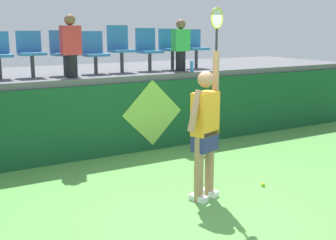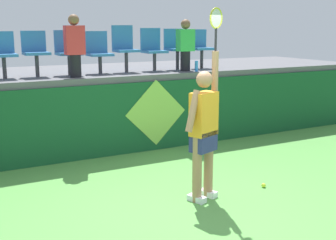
{
  "view_description": "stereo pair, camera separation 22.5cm",
  "coord_description": "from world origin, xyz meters",
  "px_view_note": "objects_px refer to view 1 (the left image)",
  "views": [
    {
      "loc": [
        -3.03,
        -4.51,
        2.36
      ],
      "look_at": [
        0.16,
        1.03,
        1.0
      ],
      "focal_mm": 47.47,
      "sensor_mm": 36.0,
      "label": 1
    },
    {
      "loc": [
        -2.83,
        -4.62,
        2.36
      ],
      "look_at": [
        0.16,
        1.03,
        1.0
      ],
      "focal_mm": 47.47,
      "sensor_mm": 36.0,
      "label": 2
    }
  ],
  "objects_px": {
    "stadium_chair_2": "(31,50)",
    "spectator_1": "(71,45)",
    "tennis_player": "(205,128)",
    "tennis_ball": "(263,184)",
    "stadium_chair_5": "(120,46)",
    "spectator_0": "(181,44)",
    "stadium_chair_3": "(63,50)",
    "stadium_chair_4": "(94,51)",
    "water_bottle": "(192,66)",
    "stadium_chair_6": "(148,47)",
    "stadium_chair_7": "(171,46)",
    "stadium_chair_8": "(195,46)"
  },
  "relations": [
    {
      "from": "tennis_player",
      "to": "stadium_chair_6",
      "type": "xyz_separation_m",
      "value": [
        0.88,
        3.37,
        0.92
      ]
    },
    {
      "from": "stadium_chair_2",
      "to": "spectator_1",
      "type": "bearing_deg",
      "value": -37.53
    },
    {
      "from": "spectator_0",
      "to": "stadium_chair_3",
      "type": "bearing_deg",
      "value": 170.08
    },
    {
      "from": "stadium_chair_5",
      "to": "spectator_1",
      "type": "distance_m",
      "value": 1.24
    },
    {
      "from": "stadium_chair_2",
      "to": "stadium_chair_6",
      "type": "relative_size",
      "value": 0.95
    },
    {
      "from": "stadium_chair_2",
      "to": "stadium_chair_3",
      "type": "height_order",
      "value": "stadium_chair_3"
    },
    {
      "from": "stadium_chair_7",
      "to": "stadium_chair_2",
      "type": "bearing_deg",
      "value": -179.94
    },
    {
      "from": "water_bottle",
      "to": "stadium_chair_3",
      "type": "distance_m",
      "value": 2.56
    },
    {
      "from": "stadium_chair_3",
      "to": "stadium_chair_7",
      "type": "bearing_deg",
      "value": -0.02
    },
    {
      "from": "stadium_chair_3",
      "to": "stadium_chair_6",
      "type": "relative_size",
      "value": 0.96
    },
    {
      "from": "stadium_chair_4",
      "to": "stadium_chair_8",
      "type": "height_order",
      "value": "stadium_chair_8"
    },
    {
      "from": "stadium_chair_6",
      "to": "tennis_player",
      "type": "bearing_deg",
      "value": -104.64
    },
    {
      "from": "tennis_player",
      "to": "stadium_chair_5",
      "type": "height_order",
      "value": "tennis_player"
    },
    {
      "from": "stadium_chair_5",
      "to": "spectator_0",
      "type": "relative_size",
      "value": 0.89
    },
    {
      "from": "stadium_chair_8",
      "to": "stadium_chair_5",
      "type": "bearing_deg",
      "value": 179.7
    },
    {
      "from": "spectator_1",
      "to": "stadium_chair_5",
      "type": "bearing_deg",
      "value": 22.22
    },
    {
      "from": "tennis_player",
      "to": "tennis_ball",
      "type": "bearing_deg",
      "value": -2.97
    },
    {
      "from": "stadium_chair_3",
      "to": "tennis_ball",
      "type": "bearing_deg",
      "value": -60.59
    },
    {
      "from": "stadium_chair_7",
      "to": "stadium_chair_8",
      "type": "distance_m",
      "value": 0.6
    },
    {
      "from": "stadium_chair_7",
      "to": "stadium_chair_8",
      "type": "xyz_separation_m",
      "value": [
        0.6,
        -0.0,
        -0.01
      ]
    },
    {
      "from": "spectator_1",
      "to": "stadium_chair_4",
      "type": "bearing_deg",
      "value": 37.8
    },
    {
      "from": "stadium_chair_7",
      "to": "stadium_chair_8",
      "type": "relative_size",
      "value": 1.02
    },
    {
      "from": "tennis_ball",
      "to": "stadium_chair_7",
      "type": "relative_size",
      "value": 0.08
    },
    {
      "from": "water_bottle",
      "to": "spectator_1",
      "type": "height_order",
      "value": "spectator_1"
    },
    {
      "from": "tennis_ball",
      "to": "stadium_chair_5",
      "type": "bearing_deg",
      "value": 102.85
    },
    {
      "from": "stadium_chair_6",
      "to": "spectator_1",
      "type": "relative_size",
      "value": 0.78
    },
    {
      "from": "stadium_chair_5",
      "to": "spectator_1",
      "type": "height_order",
      "value": "spectator_1"
    },
    {
      "from": "stadium_chair_3",
      "to": "spectator_0",
      "type": "bearing_deg",
      "value": -9.92
    },
    {
      "from": "stadium_chair_7",
      "to": "spectator_0",
      "type": "relative_size",
      "value": 0.82
    },
    {
      "from": "stadium_chair_2",
      "to": "stadium_chair_8",
      "type": "distance_m",
      "value": 3.5
    },
    {
      "from": "tennis_ball",
      "to": "stadium_chair_7",
      "type": "bearing_deg",
      "value": 83.66
    },
    {
      "from": "stadium_chair_8",
      "to": "spectator_1",
      "type": "distance_m",
      "value": 2.94
    },
    {
      "from": "stadium_chair_2",
      "to": "water_bottle",
      "type": "bearing_deg",
      "value": -10.7
    },
    {
      "from": "water_bottle",
      "to": "stadium_chair_6",
      "type": "bearing_deg",
      "value": 139.83
    },
    {
      "from": "stadium_chair_6",
      "to": "spectator_0",
      "type": "bearing_deg",
      "value": -37.19
    },
    {
      "from": "stadium_chair_7",
      "to": "spectator_0",
      "type": "distance_m",
      "value": 0.41
    },
    {
      "from": "tennis_player",
      "to": "water_bottle",
      "type": "bearing_deg",
      "value": 60.47
    },
    {
      "from": "stadium_chair_2",
      "to": "stadium_chair_6",
      "type": "xyz_separation_m",
      "value": [
        2.36,
        0.01,
        -0.0
      ]
    },
    {
      "from": "tennis_player",
      "to": "stadium_chair_7",
      "type": "bearing_deg",
      "value": 67.13
    },
    {
      "from": "water_bottle",
      "to": "spectator_1",
      "type": "bearing_deg",
      "value": 177.2
    },
    {
      "from": "stadium_chair_3",
      "to": "stadium_chair_5",
      "type": "relative_size",
      "value": 0.9
    },
    {
      "from": "tennis_ball",
      "to": "stadium_chair_4",
      "type": "xyz_separation_m",
      "value": [
        -1.33,
        3.42,
        1.86
      ]
    },
    {
      "from": "stadium_chair_2",
      "to": "tennis_player",
      "type": "bearing_deg",
      "value": -66.16
    },
    {
      "from": "stadium_chair_4",
      "to": "tennis_ball",
      "type": "bearing_deg",
      "value": -68.77
    },
    {
      "from": "spectator_1",
      "to": "tennis_ball",
      "type": "bearing_deg",
      "value": -56.9
    },
    {
      "from": "stadium_chair_2",
      "to": "stadium_chair_5",
      "type": "xyz_separation_m",
      "value": [
        1.74,
        0.01,
        0.04
      ]
    },
    {
      "from": "stadium_chair_7",
      "to": "spectator_0",
      "type": "bearing_deg",
      "value": -90.0
    },
    {
      "from": "tennis_ball",
      "to": "stadium_chair_2",
      "type": "xyz_separation_m",
      "value": [
        -2.52,
        3.41,
        1.9
      ]
    },
    {
      "from": "water_bottle",
      "to": "stadium_chair_8",
      "type": "distance_m",
      "value": 0.82
    },
    {
      "from": "stadium_chair_3",
      "to": "spectator_1",
      "type": "xyz_separation_m",
      "value": [
        0.0,
        -0.46,
        0.11
      ]
    }
  ]
}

